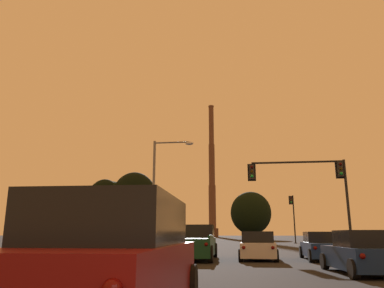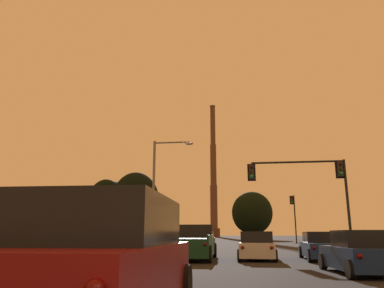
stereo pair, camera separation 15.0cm
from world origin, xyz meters
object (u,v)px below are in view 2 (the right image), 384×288
at_px(suv_left_lane_third, 104,264).
at_px(sedan_right_lane_front, 322,247).
at_px(hatchback_right_lane_second, 360,254).
at_px(pickup_truck_left_lane_front, 194,244).
at_px(traffic_light_overhead_right, 312,181).
at_px(hatchback_center_lane_front, 257,247).
at_px(street_lamp, 160,182).
at_px(smokestack, 214,183).
at_px(traffic_light_far_right, 294,212).

bearing_deg(suv_left_lane_third, sedan_right_lane_front, 67.09).
height_order(hatchback_right_lane_second, pickup_truck_left_lane_front, pickup_truck_left_lane_front).
distance_m(suv_left_lane_third, traffic_light_overhead_right, 22.75).
distance_m(sedan_right_lane_front, traffic_light_overhead_right, 7.30).
distance_m(hatchback_center_lane_front, street_lamp, 11.43).
xyz_separation_m(sedan_right_lane_front, street_lamp, (-10.31, 7.47, 4.56)).
relative_size(hatchback_center_lane_front, suv_left_lane_third, 0.84).
height_order(traffic_light_overhead_right, smokestack, smokestack).
relative_size(suv_left_lane_third, traffic_light_far_right, 0.73).
distance_m(suv_left_lane_third, smokestack, 175.97).
xyz_separation_m(suv_left_lane_third, traffic_light_overhead_right, (6.92, 21.30, 4.01)).
bearing_deg(traffic_light_overhead_right, hatchback_right_lane_second, -94.38).
distance_m(traffic_light_overhead_right, street_lamp, 11.27).
height_order(hatchback_center_lane_front, street_lamp, street_lamp).
distance_m(pickup_truck_left_lane_front, traffic_light_overhead_right, 10.59).
height_order(pickup_truck_left_lane_front, street_lamp, street_lamp).
relative_size(suv_left_lane_third, smokestack, 0.08).
bearing_deg(hatchback_center_lane_front, smokestack, 96.78).
height_order(sedan_right_lane_front, hatchback_right_lane_second, hatchback_right_lane_second).
bearing_deg(traffic_light_overhead_right, street_lamp, 171.91).
bearing_deg(traffic_light_far_right, sedan_right_lane_front, -95.42).
bearing_deg(traffic_light_far_right, suv_left_lane_third, -100.54).
bearing_deg(traffic_light_overhead_right, pickup_truck_left_lane_front, -140.23).
bearing_deg(hatchback_center_lane_front, hatchback_right_lane_second, -62.66).
relative_size(sedan_right_lane_front, street_lamp, 0.56).
height_order(suv_left_lane_third, smokestack, smokestack).
bearing_deg(hatchback_center_lane_front, traffic_light_far_right, 81.12).
height_order(pickup_truck_left_lane_front, suv_left_lane_third, suv_left_lane_third).
relative_size(street_lamp, smokestack, 0.13).
xyz_separation_m(hatchback_right_lane_second, suv_left_lane_third, (-5.92, -8.33, 0.23)).
bearing_deg(traffic_light_overhead_right, suv_left_lane_third, -107.99).
relative_size(traffic_light_far_right, smokestack, 0.10).
bearing_deg(street_lamp, sedan_right_lane_front, -35.91).
height_order(hatchback_right_lane_second, suv_left_lane_third, suv_left_lane_third).
bearing_deg(hatchback_right_lane_second, suv_left_lane_third, -128.19).
bearing_deg(sedan_right_lane_front, smokestack, 98.42).
bearing_deg(traffic_light_overhead_right, sedan_right_lane_front, -98.18).
height_order(suv_left_lane_third, traffic_light_overhead_right, traffic_light_overhead_right).
bearing_deg(hatchback_right_lane_second, hatchback_center_lane_front, 112.77).
distance_m(hatchback_center_lane_front, smokestack, 161.36).
distance_m(hatchback_center_lane_front, pickup_truck_left_lane_front, 3.30).
relative_size(hatchback_center_lane_front, traffic_light_far_right, 0.61).
height_order(traffic_light_far_right, street_lamp, street_lamp).
relative_size(hatchback_center_lane_front, traffic_light_overhead_right, 0.61).
xyz_separation_m(hatchback_right_lane_second, smokestack, (-17.07, 165.60, 24.52)).
bearing_deg(hatchback_center_lane_front, suv_left_lane_third, -98.43).
bearing_deg(smokestack, sedan_right_lane_front, -83.80).
height_order(hatchback_center_lane_front, traffic_light_overhead_right, traffic_light_overhead_right).
xyz_separation_m(hatchback_right_lane_second, street_lamp, (-10.16, 14.55, 4.57)).
distance_m(hatchback_right_lane_second, hatchback_center_lane_front, 7.44).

